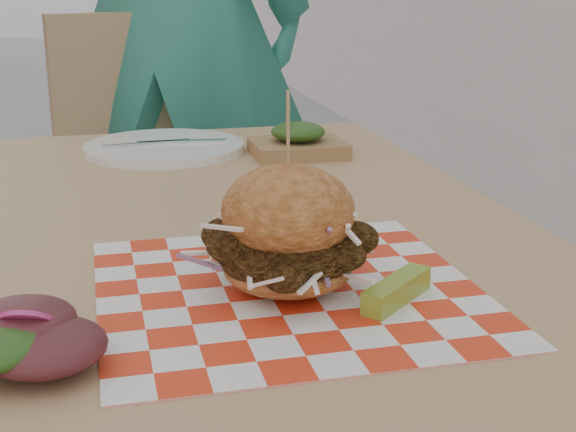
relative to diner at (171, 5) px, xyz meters
name	(u,v)px	position (x,y,z in m)	size (l,w,h in m)	color
diner	(171,5)	(0.00, 0.00, 0.00)	(0.70, 0.46, 1.93)	#2E8771
patio_table	(200,286)	(-0.09, -1.13, -0.29)	(0.80, 1.20, 0.75)	tan
patio_chair	(138,187)	(-0.11, -0.18, -0.41)	(0.50, 0.51, 0.95)	tan
paper_liner	(288,289)	(-0.04, -1.35, -0.21)	(0.36, 0.36, 0.00)	red
sandwich	(288,236)	(-0.04, -1.35, -0.16)	(0.17, 0.17, 0.19)	#C17236
pickle_spear	(397,290)	(0.05, -1.41, -0.20)	(0.10, 0.02, 0.02)	#88A730
side_salad	(7,359)	(-0.28, -1.47, -0.20)	(0.14, 0.14, 0.05)	#3F1419
place_setting	(164,148)	(-0.09, -0.71, -0.21)	(0.27, 0.27, 0.02)	white
kraft_tray	(298,142)	(0.12, -0.79, -0.19)	(0.15, 0.12, 0.06)	olive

